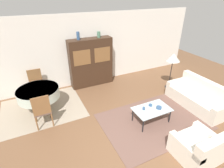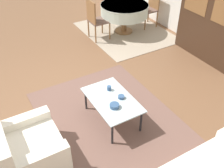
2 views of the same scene
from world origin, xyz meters
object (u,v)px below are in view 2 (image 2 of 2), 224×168
Objects in this scene: bowl at (114,106)px; bowl_small at (121,97)px; dining_chair_far at (150,6)px; display_cabinet at (214,19)px; dining_table at (124,10)px; coffee_table at (112,101)px; cup at (109,88)px; dining_chair_near at (95,18)px; armchair at (26,150)px.

bowl is 0.25m from bowl_small.
dining_chair_far is 6.86× the size of bowl.
display_cabinet is 2.29m from dining_table.
coffee_table is 0.56× the size of display_cabinet.
display_cabinet reaches higher than dining_table.
dining_table is at bearing 145.39° from bowl.
bowl_small is at bearing 123.26° from bowl.
dining_chair_near is at bearing 157.50° from cup.
dining_table reaches higher than bowl_small.
dining_chair_near is 9.80× the size of bowl_small.
armchair reaches higher than bowl.
display_cabinet is 1.82× the size of dining_chair_far.
dining_chair_far reaches higher than bowl.
bowl is at bearing -56.74° from bowl_small.
dining_chair_far is (-2.06, -0.11, -0.35)m from display_cabinet.
cup is (-0.41, 1.54, 0.19)m from armchair.
coffee_table is 3.00m from dining_chair_near.
dining_table is at bearing 144.50° from coffee_table.
cup reaches higher than coffee_table.
dining_table is at bearing -155.01° from display_cabinet.
armchair is 1.41m from bowl.
armchair reaches higher than bowl_small.
cup is at bearing 161.19° from bowl.
cup is at bearing -167.08° from bowl_small.
dining_table is 3.38m from bowl_small.
dining_chair_near reaches higher than dining_table.
armchair is at bearing -90.12° from bowl.
armchair is 3.95m from dining_chair_near.
bowl_small is (0.77, -2.80, -0.45)m from display_cabinet.
bowl reaches higher than bowl_small.
dining_table is at bearing 90.00° from dining_chair_near.
dining_chair_far is (0.00, 0.85, -0.04)m from dining_table.
dining_chair_near reaches higher than coffee_table.
bowl is (0.41, -0.14, -0.01)m from cup.
bowl is (2.96, -1.20, -0.10)m from dining_chair_near.
dining_chair_far is at bearing 135.69° from bowl.
display_cabinet is (-0.72, 2.94, 0.52)m from coffee_table.
cup is (2.55, -1.06, -0.09)m from dining_chair_near.
dining_chair_far is at bearing 134.47° from coffee_table.
dining_table is (-2.96, 3.44, 0.32)m from armchair.
dining_chair_near is at bearing 157.81° from coffee_table.
dining_table is at bearing 130.69° from armchair.
dining_table is 12.00× the size of bowl_small.
cup is 0.76× the size of bowl_small.
cup is at bearing 132.81° from dining_chair_far.
dining_chair_far is at bearing 136.47° from bowl_small.
dining_chair_near is at bearing 160.68° from bowl_small.
coffee_table is 0.16m from bowl_small.
display_cabinet is at bearing 41.29° from dining_chair_near.
armchair is 0.89× the size of coffee_table.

